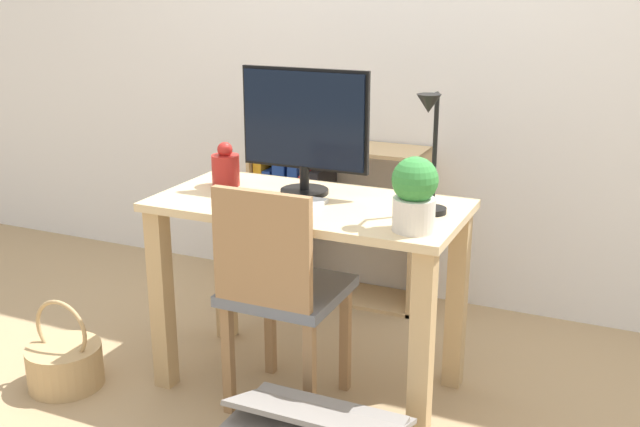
{
  "coord_description": "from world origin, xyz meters",
  "views": [
    {
      "loc": [
        1.11,
        -2.37,
        1.52
      ],
      "look_at": [
        0.0,
        0.1,
        0.68
      ],
      "focal_mm": 42.0,
      "sensor_mm": 36.0,
      "label": 1
    }
  ],
  "objects_px": {
    "vase": "(226,168)",
    "chair": "(280,288)",
    "monitor": "(304,124)",
    "bookshelf": "(310,214)",
    "desk_lamp": "(431,143)",
    "potted_plant": "(415,193)",
    "keyboard": "(282,201)",
    "basket": "(65,363)"
  },
  "relations": [
    {
      "from": "chair",
      "to": "monitor",
      "type": "bearing_deg",
      "value": 98.23
    },
    {
      "from": "potted_plant",
      "to": "chair",
      "type": "relative_size",
      "value": 0.28
    },
    {
      "from": "monitor",
      "to": "desk_lamp",
      "type": "xyz_separation_m",
      "value": [
        0.51,
        -0.11,
        -0.0
      ]
    },
    {
      "from": "monitor",
      "to": "keyboard",
      "type": "xyz_separation_m",
      "value": [
        -0.02,
        -0.15,
        -0.26
      ]
    },
    {
      "from": "desk_lamp",
      "to": "bookshelf",
      "type": "xyz_separation_m",
      "value": [
        -0.85,
        0.88,
        -0.61
      ]
    },
    {
      "from": "keyboard",
      "to": "basket",
      "type": "bearing_deg",
      "value": -156.81
    },
    {
      "from": "monitor",
      "to": "bookshelf",
      "type": "bearing_deg",
      "value": 113.76
    },
    {
      "from": "desk_lamp",
      "to": "bookshelf",
      "type": "distance_m",
      "value": 1.37
    },
    {
      "from": "potted_plant",
      "to": "monitor",
      "type": "bearing_deg",
      "value": 153.12
    },
    {
      "from": "vase",
      "to": "bookshelf",
      "type": "distance_m",
      "value": 0.9
    },
    {
      "from": "chair",
      "to": "potted_plant",
      "type": "bearing_deg",
      "value": 5.06
    },
    {
      "from": "vase",
      "to": "desk_lamp",
      "type": "relative_size",
      "value": 0.41
    },
    {
      "from": "desk_lamp",
      "to": "chair",
      "type": "height_order",
      "value": "desk_lamp"
    },
    {
      "from": "keyboard",
      "to": "vase",
      "type": "distance_m",
      "value": 0.34
    },
    {
      "from": "monitor",
      "to": "desk_lamp",
      "type": "bearing_deg",
      "value": -11.71
    },
    {
      "from": "vase",
      "to": "chair",
      "type": "xyz_separation_m",
      "value": [
        0.37,
        -0.27,
        -0.34
      ]
    },
    {
      "from": "keyboard",
      "to": "vase",
      "type": "xyz_separation_m",
      "value": [
        -0.31,
        0.13,
        0.06
      ]
    },
    {
      "from": "monitor",
      "to": "potted_plant",
      "type": "distance_m",
      "value": 0.59
    },
    {
      "from": "monitor",
      "to": "vase",
      "type": "height_order",
      "value": "monitor"
    },
    {
      "from": "vase",
      "to": "potted_plant",
      "type": "xyz_separation_m",
      "value": [
        0.84,
        -0.23,
        0.05
      ]
    },
    {
      "from": "monitor",
      "to": "vase",
      "type": "distance_m",
      "value": 0.38
    },
    {
      "from": "keyboard",
      "to": "chair",
      "type": "xyz_separation_m",
      "value": [
        0.06,
        -0.14,
        -0.28
      ]
    },
    {
      "from": "keyboard",
      "to": "desk_lamp",
      "type": "relative_size",
      "value": 0.71
    },
    {
      "from": "chair",
      "to": "basket",
      "type": "relative_size",
      "value": 2.41
    },
    {
      "from": "monitor",
      "to": "bookshelf",
      "type": "relative_size",
      "value": 0.59
    },
    {
      "from": "desk_lamp",
      "to": "basket",
      "type": "distance_m",
      "value": 1.65
    },
    {
      "from": "bookshelf",
      "to": "keyboard",
      "type": "bearing_deg",
      "value": -70.86
    },
    {
      "from": "keyboard",
      "to": "potted_plant",
      "type": "relative_size",
      "value": 1.25
    },
    {
      "from": "monitor",
      "to": "chair",
      "type": "height_order",
      "value": "monitor"
    },
    {
      "from": "potted_plant",
      "to": "basket",
      "type": "xyz_separation_m",
      "value": [
        -1.32,
        -0.23,
        -0.78
      ]
    },
    {
      "from": "monitor",
      "to": "bookshelf",
      "type": "xyz_separation_m",
      "value": [
        -0.34,
        0.77,
        -0.61
      ]
    },
    {
      "from": "vase",
      "to": "potted_plant",
      "type": "distance_m",
      "value": 0.87
    },
    {
      "from": "vase",
      "to": "desk_lamp",
      "type": "distance_m",
      "value": 0.87
    },
    {
      "from": "desk_lamp",
      "to": "chair",
      "type": "distance_m",
      "value": 0.73
    },
    {
      "from": "vase",
      "to": "monitor",
      "type": "bearing_deg",
      "value": 4.07
    },
    {
      "from": "potted_plant",
      "to": "bookshelf",
      "type": "relative_size",
      "value": 0.28
    },
    {
      "from": "keyboard",
      "to": "monitor",
      "type": "bearing_deg",
      "value": 83.01
    },
    {
      "from": "monitor",
      "to": "potted_plant",
      "type": "relative_size",
      "value": 2.07
    },
    {
      "from": "monitor",
      "to": "keyboard",
      "type": "bearing_deg",
      "value": -96.99
    },
    {
      "from": "monitor",
      "to": "keyboard",
      "type": "relative_size",
      "value": 1.66
    },
    {
      "from": "desk_lamp",
      "to": "potted_plant",
      "type": "bearing_deg",
      "value": -91.08
    },
    {
      "from": "vase",
      "to": "chair",
      "type": "bearing_deg",
      "value": -36.13
    }
  ]
}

